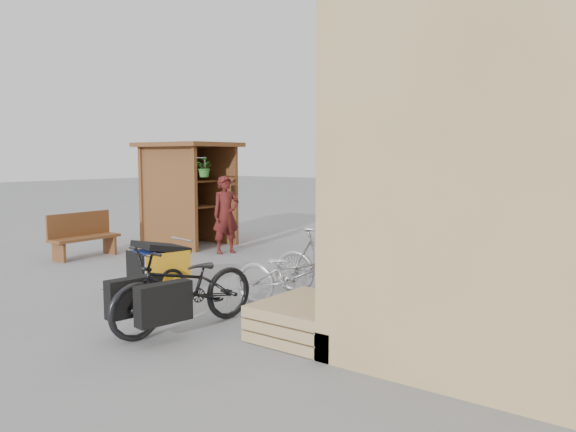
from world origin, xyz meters
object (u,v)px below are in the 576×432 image
Objects in this scene: cargo_bike at (183,288)px; person_kiosk at (226,215)px; bench at (83,235)px; bike_5 at (418,238)px; bike_6 at (429,238)px; child_trailer at (159,263)px; pallet_stack at (309,319)px; kiosk at (185,179)px; bike_1 at (327,262)px; bike_4 at (407,248)px; bike_0 at (293,275)px; bike_3 at (377,249)px; bike_7 at (434,233)px; bike_2 at (377,252)px; shopping_carts at (511,220)px.

cargo_bike is 5.41m from person_kiosk.
bike_5 is (5.90, 3.30, 0.07)m from bench.
child_trailer is at bearing 162.99° from bike_6.
kiosk is at bearing 148.34° from pallet_stack.
bike_1 is 2.40m from bike_4.
bike_0 reaches higher than bike_4.
bike_7 is at bearing 7.42° from bike_3.
person_kiosk is 4.00m from bike_4.
bench is 0.88× the size of bike_1.
bench is 0.89× the size of bike_7.
bench is at bearing 97.15° from bike_4.
pallet_stack is (6.28, -3.87, -1.34)m from kiosk.
kiosk is at bearing 90.16° from bike_3.
bike_2 is at bearing 13.88° from bench.
pallet_stack is 0.70× the size of bike_3.
person_kiosk is (-4.67, 3.56, 0.62)m from pallet_stack.
person_kiosk is at bearing 120.55° from bike_7.
child_trailer is 0.85× the size of bike_7.
bike_4 is 0.98× the size of bike_7.
kiosk reaches higher than bike_4.
shopping_carts is at bearing 33.16° from kiosk.
kiosk is 4.86m from child_trailer.
shopping_carts is 2.38m from bike_7.
kiosk is 1.50× the size of person_kiosk.
bench is 0.82× the size of bike_2.
bike_5 is at bearing -51.86° from person_kiosk.
shopping_carts is 3.37m from bike_5.
child_trailer is 0.87× the size of bike_4.
bike_7 is at bearing -13.52° from bike_1.
bike_4 is (-0.73, 4.12, 0.22)m from pallet_stack.
person_kiosk is (-4.67, -4.42, 0.19)m from shopping_carts.
bike_5 reaches higher than bike_3.
bike_3 is at bearing -14.38° from bike_1.
bike_3 is (0.01, 2.38, 0.06)m from bike_0.
bike_0 is (5.80, -0.52, -0.02)m from bench.
kiosk is 1.38× the size of bike_2.
person_kiosk is 3.90m from bike_2.
shopping_carts is 1.46× the size of person_kiosk.
shopping_carts is 3.93m from bike_4.
person_kiosk is at bearing 137.26° from cargo_bike.
kiosk is 7.55m from shopping_carts.
bench is 5.73m from cargo_bike.
person_kiosk is 3.83m from bike_3.
bike_0 is at bearing 134.99° from pallet_stack.
cargo_bike reaches higher than bench.
bike_7 reaches higher than bike_2.
person_kiosk is (1.61, -0.32, -0.72)m from kiosk.
cargo_bike is at bearing 176.12° from bike_7.
pallet_stack is 0.85× the size of child_trailer.
bike_7 reaches higher than pallet_stack.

